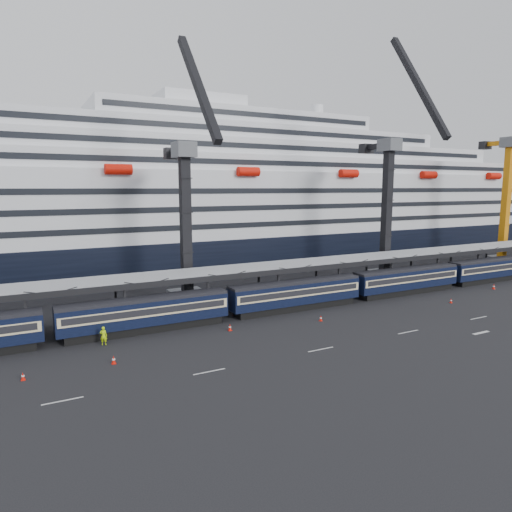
# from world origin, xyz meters

# --- Properties ---
(ground) EXTENTS (260.00, 260.00, 0.00)m
(ground) POSITION_xyz_m (0.00, 0.00, 0.00)
(ground) COLOR black
(ground) RESTS_ON ground
(lane_markings) EXTENTS (111.00, 4.27, 0.02)m
(lane_markings) POSITION_xyz_m (8.15, -5.23, 0.01)
(lane_markings) COLOR beige
(lane_markings) RESTS_ON ground
(train) EXTENTS (133.05, 3.00, 4.05)m
(train) POSITION_xyz_m (-4.65, 10.00, 2.20)
(train) COLOR black
(train) RESTS_ON ground
(canopy) EXTENTS (130.00, 6.25, 5.53)m
(canopy) POSITION_xyz_m (0.00, 14.00, 5.25)
(canopy) COLOR gray
(canopy) RESTS_ON ground
(cruise_ship) EXTENTS (214.09, 28.84, 34.00)m
(cruise_ship) POSITION_xyz_m (-1.08, 45.99, 12.34)
(cruise_ship) COLOR black
(cruise_ship) RESTS_ON ground
(crane_dark_near) EXTENTS (4.50, 17.75, 35.08)m
(crane_dark_near) POSITION_xyz_m (-20.00, 18.59, 11.93)
(crane_dark_near) COLOR #515459
(crane_dark_near) RESTS_ON ground
(crane_dark_mid) EXTENTS (4.50, 18.24, 39.64)m
(crane_dark_mid) POSITION_xyz_m (15.00, 17.59, 13.36)
(crane_dark_mid) COLOR #515459
(crane_dark_mid) RESTS_ON ground
(crane_yellow_near) EXTENTS (4.50, 20.12, 40.16)m
(crane_yellow_near) POSITION_xyz_m (48.00, 18.47, 14.24)
(crane_yellow_near) COLOR #515459
(crane_yellow_near) RESTS_ON ground
(worker) EXTENTS (0.84, 0.71, 1.97)m
(worker) POSITION_xyz_m (-33.06, 7.50, 0.98)
(worker) COLOR #C1EF0C
(worker) RESTS_ON ground
(traffic_cone_a) EXTENTS (0.35, 0.35, 0.71)m
(traffic_cone_a) POSITION_xyz_m (-40.60, 1.65, 0.35)
(traffic_cone_a) COLOR red
(traffic_cone_a) RESTS_ON ground
(traffic_cone_b) EXTENTS (0.40, 0.40, 0.80)m
(traffic_cone_b) POSITION_xyz_m (-33.12, 1.81, 0.40)
(traffic_cone_b) COLOR red
(traffic_cone_b) RESTS_ON ground
(traffic_cone_c) EXTENTS (0.40, 0.40, 0.80)m
(traffic_cone_c) POSITION_xyz_m (-19.55, 5.80, 0.39)
(traffic_cone_c) COLOR red
(traffic_cone_c) RESTS_ON ground
(traffic_cone_d) EXTENTS (0.36, 0.36, 0.71)m
(traffic_cone_d) POSITION_xyz_m (-8.19, 4.09, 0.35)
(traffic_cone_d) COLOR red
(traffic_cone_d) RESTS_ON ground
(traffic_cone_e) EXTENTS (0.34, 0.34, 0.68)m
(traffic_cone_e) POSITION_xyz_m (13.20, 2.74, 0.33)
(traffic_cone_e) COLOR red
(traffic_cone_e) RESTS_ON ground
(traffic_cone_f) EXTENTS (0.42, 0.42, 0.84)m
(traffic_cone_f) POSITION_xyz_m (26.68, 5.67, 0.42)
(traffic_cone_f) COLOR red
(traffic_cone_f) RESTS_ON ground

